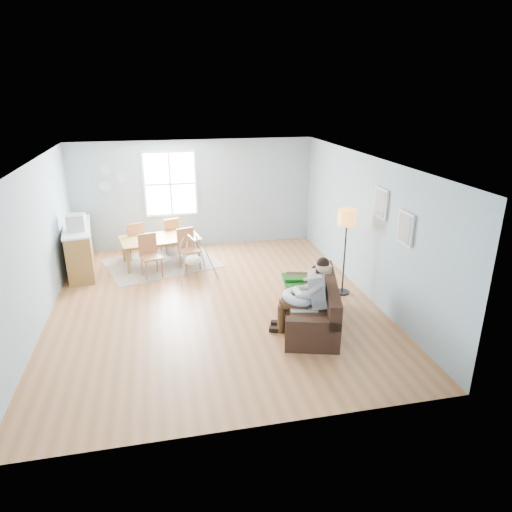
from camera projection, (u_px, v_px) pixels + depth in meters
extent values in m
cube|color=#9A6136|center=(214.00, 305.00, 8.77)|extent=(8.40, 9.40, 0.08)
cube|color=white|center=(209.00, 143.00, 7.71)|extent=(8.40, 9.40, 0.60)
cube|color=#91B2BE|center=(191.00, 185.00, 12.55)|extent=(8.40, 0.08, 3.90)
cube|color=#91B2BE|center=(276.00, 394.00, 4.01)|extent=(8.40, 0.08, 3.90)
cube|color=#91B2BE|center=(419.00, 223.00, 9.10)|extent=(0.08, 9.40, 3.90)
cube|color=silver|center=(170.00, 184.00, 11.24)|extent=(1.32, 0.06, 1.62)
cube|color=white|center=(170.00, 184.00, 11.21)|extent=(1.20, 0.02, 1.50)
cube|color=silver|center=(170.00, 184.00, 11.20)|extent=(1.20, 0.03, 0.04)
cube|color=silver|center=(170.00, 184.00, 11.20)|extent=(0.04, 0.03, 1.50)
cube|color=silver|center=(406.00, 228.00, 7.35)|extent=(0.04, 0.44, 0.54)
cube|color=slate|center=(404.00, 228.00, 7.35)|extent=(0.01, 0.36, 0.46)
cube|color=silver|center=(381.00, 203.00, 8.11)|extent=(0.04, 0.44, 0.54)
cube|color=slate|center=(380.00, 203.00, 8.10)|extent=(0.01, 0.36, 0.46)
cylinder|color=#889BA4|center=(105.00, 170.00, 10.81)|extent=(0.24, 0.02, 0.24)
cylinder|color=#889BA4|center=(121.00, 178.00, 10.95)|extent=(0.26, 0.02, 0.26)
cylinder|color=#889BA4|center=(105.00, 187.00, 10.94)|extent=(0.28, 0.02, 0.28)
cube|color=black|center=(310.00, 313.00, 7.94)|extent=(1.38, 2.16, 0.40)
cube|color=black|center=(330.00, 292.00, 7.78)|extent=(0.74, 1.97, 0.41)
cube|color=black|center=(313.00, 324.00, 6.99)|extent=(0.88, 0.42, 0.15)
cube|color=black|center=(309.00, 278.00, 8.69)|extent=(0.88, 0.42, 0.15)
cube|color=#125114|center=(308.00, 281.00, 8.45)|extent=(1.02, 0.87, 0.04)
cube|color=#C0B493|center=(325.00, 274.00, 8.23)|extent=(0.19, 0.48, 0.46)
cube|color=gray|center=(318.00, 289.00, 7.45)|extent=(0.49, 0.54, 0.60)
sphere|color=#E2B28A|center=(323.00, 266.00, 7.30)|extent=(0.22, 0.22, 0.22)
sphere|color=black|center=(323.00, 264.00, 7.28)|extent=(0.21, 0.21, 0.21)
cylinder|color=#3C2A15|center=(295.00, 306.00, 7.49)|extent=(0.49, 0.31, 0.16)
cylinder|color=#3C2A15|center=(296.00, 300.00, 7.70)|extent=(0.49, 0.31, 0.16)
cylinder|color=#3C2A15|center=(281.00, 319.00, 7.62)|extent=(0.13, 0.13, 0.50)
cylinder|color=#3C2A15|center=(283.00, 313.00, 7.82)|extent=(0.13, 0.13, 0.50)
cube|color=black|center=(276.00, 330.00, 7.70)|extent=(0.26, 0.18, 0.08)
cube|color=black|center=(278.00, 323.00, 7.91)|extent=(0.26, 0.18, 0.08)
torus|color=silver|center=(298.00, 297.00, 7.53)|extent=(0.66, 0.65, 0.22)
cylinder|color=silver|center=(299.00, 293.00, 7.51)|extent=(0.14, 0.28, 0.12)
sphere|color=#E2B28A|center=(296.00, 289.00, 7.65)|extent=(0.10, 0.10, 0.10)
cube|color=silver|center=(313.00, 284.00, 7.95)|extent=(0.28, 0.30, 0.35)
sphere|color=#E2B28A|center=(316.00, 271.00, 7.86)|extent=(0.16, 0.16, 0.16)
sphere|color=black|center=(316.00, 270.00, 7.85)|extent=(0.16, 0.16, 0.16)
cylinder|color=#DF3680|center=(300.00, 293.00, 7.96)|extent=(0.30, 0.17, 0.09)
cylinder|color=#DF3680|center=(300.00, 290.00, 8.08)|extent=(0.30, 0.17, 0.09)
cylinder|color=#DF3680|center=(292.00, 301.00, 8.02)|extent=(0.07, 0.07, 0.29)
cylinder|color=#DF3680|center=(292.00, 298.00, 8.15)|extent=(0.07, 0.07, 0.29)
cylinder|color=black|center=(342.00, 292.00, 9.18)|extent=(0.30, 0.30, 0.03)
cylinder|color=black|center=(344.00, 257.00, 8.92)|extent=(0.03, 0.03, 1.52)
cylinder|color=#FC9635|center=(347.00, 217.00, 8.64)|extent=(0.35, 0.35, 0.30)
cube|color=silver|center=(303.00, 320.00, 7.58)|extent=(0.52, 0.48, 0.50)
cube|color=black|center=(291.00, 320.00, 7.58)|extent=(0.10, 0.34, 0.40)
cube|color=gray|center=(162.00, 263.00, 10.72)|extent=(2.88, 2.50, 0.01)
imported|color=brown|center=(161.00, 251.00, 10.61)|extent=(1.92, 1.29, 0.62)
cube|color=#925832|center=(151.00, 257.00, 9.80)|extent=(0.53, 0.53, 0.04)
cube|color=#925832|center=(147.00, 244.00, 9.87)|extent=(0.40, 0.16, 0.46)
cylinder|color=#925832|center=(147.00, 271.00, 9.66)|extent=(0.04, 0.04, 0.45)
cylinder|color=#925832|center=(162.00, 268.00, 9.82)|extent=(0.04, 0.04, 0.45)
cylinder|color=#925832|center=(142.00, 266.00, 9.94)|extent=(0.04, 0.04, 0.45)
cylinder|color=#925832|center=(157.00, 263.00, 10.10)|extent=(0.04, 0.04, 0.45)
cube|color=#925832|center=(189.00, 251.00, 10.21)|extent=(0.54, 0.54, 0.04)
cube|color=#925832|center=(185.00, 238.00, 10.27)|extent=(0.39, 0.17, 0.46)
cylinder|color=#925832|center=(186.00, 264.00, 10.07)|extent=(0.04, 0.04, 0.45)
cylinder|color=#925832|center=(200.00, 261.00, 10.23)|extent=(0.04, 0.04, 0.45)
cylinder|color=#925832|center=(180.00, 259.00, 10.34)|extent=(0.04, 0.04, 0.45)
cylinder|color=#925832|center=(194.00, 256.00, 10.50)|extent=(0.04, 0.04, 0.45)
cube|color=#925832|center=(134.00, 240.00, 10.93)|extent=(0.53, 0.53, 0.04)
cube|color=#925832|center=(136.00, 233.00, 10.70)|extent=(0.38, 0.18, 0.45)
cylinder|color=#925832|center=(139.00, 246.00, 11.22)|extent=(0.04, 0.04, 0.44)
cylinder|color=#925832|center=(126.00, 248.00, 11.05)|extent=(0.04, 0.04, 0.44)
cylinder|color=#925832|center=(144.00, 250.00, 10.96)|extent=(0.04, 0.04, 0.44)
cylinder|color=#925832|center=(130.00, 252.00, 10.79)|extent=(0.04, 0.04, 0.44)
cube|color=#925832|center=(169.00, 235.00, 11.33)|extent=(0.53, 0.53, 0.04)
cube|color=#925832|center=(172.00, 228.00, 11.11)|extent=(0.37, 0.18, 0.44)
cylinder|color=#925832|center=(173.00, 241.00, 11.62)|extent=(0.04, 0.04, 0.43)
cylinder|color=#925832|center=(161.00, 243.00, 11.45)|extent=(0.04, 0.04, 0.43)
cylinder|color=#925832|center=(179.00, 244.00, 11.37)|extent=(0.04, 0.04, 0.43)
cylinder|color=#925832|center=(166.00, 246.00, 11.19)|extent=(0.04, 0.04, 0.43)
cube|color=brown|center=(80.00, 249.00, 10.12)|extent=(0.74, 1.89, 1.02)
cube|color=silver|center=(77.00, 227.00, 9.94)|extent=(0.79, 1.94, 0.04)
cube|color=#ADADB2|center=(76.00, 222.00, 9.56)|extent=(0.37, 0.35, 0.34)
cube|color=black|center=(67.00, 223.00, 9.52)|extent=(0.03, 0.28, 0.24)
cylinder|color=#ADADB2|center=(192.00, 238.00, 9.67)|extent=(0.15, 0.49, 0.04)
ellipsoid|color=silver|center=(193.00, 260.00, 9.84)|extent=(0.36, 0.36, 0.22)
cylinder|color=#ADADB2|center=(192.00, 249.00, 9.76)|extent=(0.01, 0.01, 0.40)
cylinder|color=#ADADB2|center=(184.00, 264.00, 9.47)|extent=(0.24, 0.38, 0.87)
cylinder|color=#ADADB2|center=(209.00, 259.00, 9.70)|extent=(0.37, 0.25, 0.87)
cylinder|color=#ADADB2|center=(177.00, 255.00, 9.94)|extent=(0.37, 0.25, 0.87)
cylinder|color=#ADADB2|center=(201.00, 251.00, 10.17)|extent=(0.24, 0.38, 0.87)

